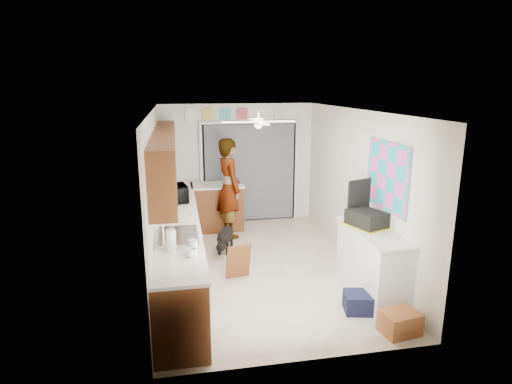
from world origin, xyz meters
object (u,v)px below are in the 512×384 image
paper_towel_roll (171,240)px  cardboard_box (400,323)px  soap_bottle (170,205)px  navy_crate (360,302)px  microwave (177,193)px  dog (225,240)px  man (229,188)px  cup (191,253)px  suitcase (367,219)px

paper_towel_roll → cardboard_box: bearing=-16.5°
soap_bottle → navy_crate: 3.08m
microwave → cardboard_box: (2.55, -3.02, -0.94)m
soap_bottle → cardboard_box: bearing=-40.4°
dog → man: bearing=99.5°
navy_crate → dog: 2.79m
cup → dog: cup is taller
microwave → dog: (0.81, -0.10, -0.86)m
paper_towel_roll → dog: 2.47m
soap_bottle → dog: soap_bottle is taller
man → cup: bearing=151.8°
navy_crate → suitcase: bearing=63.5°
suitcase → cardboard_box: suitcase is taller
cup → dog: size_ratio=0.22×
cardboard_box → dog: (-1.74, 2.92, 0.09)m
soap_bottle → paper_towel_roll: soap_bottle is taller
paper_towel_roll → dog: (0.89, 2.14, -0.84)m
man → dog: bearing=154.1°
man → dog: size_ratio=3.34×
microwave → suitcase: size_ratio=1.01×
soap_bottle → paper_towel_roll: bearing=-89.4°
suitcase → man: 3.02m
cup → paper_towel_roll: size_ratio=0.50×
microwave → paper_towel_roll: 2.25m
paper_towel_roll → suitcase: size_ratio=0.51×
microwave → suitcase: (2.62, -1.82, -0.03)m
cardboard_box → man: man is taller
microwave → navy_crate: (2.30, -2.46, -0.96)m
cup → man: bearing=75.3°
dog → soap_bottle: bearing=-121.3°
soap_bottle → cup: soap_bottle is taller
cup → paper_towel_roll: 0.34m
paper_towel_roll → man: bearing=70.2°
cup → navy_crate: cup is taller
soap_bottle → navy_crate: size_ratio=0.79×
cardboard_box → dog: 3.40m
cup → dog: (0.66, 2.39, -0.76)m
soap_bottle → dog: 1.43m
man → dog: 1.12m
paper_towel_roll → cardboard_box: (2.63, -0.78, -0.93)m
navy_crate → man: man is taller
soap_bottle → navy_crate: bearing=-35.1°
suitcase → man: bearing=102.0°
suitcase → cardboard_box: size_ratio=1.16×
microwave → cup: microwave is taller
cup → cardboard_box: cup is taller
cardboard_box → man: 4.14m
paper_towel_roll → man: man is taller
navy_crate → cup: bearing=-179.2°
cup → paper_towel_roll: paper_towel_roll is taller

